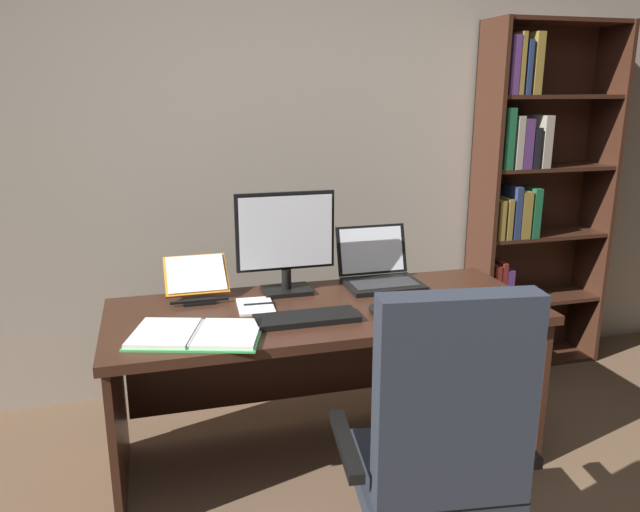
{
  "coord_description": "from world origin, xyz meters",
  "views": [
    {
      "loc": [
        -0.81,
        -1.2,
        1.63
      ],
      "look_at": [
        -0.16,
        1.14,
        0.97
      ],
      "focal_mm": 34.62,
      "sensor_mm": 36.0,
      "label": 1
    }
  ],
  "objects_px": {
    "computer_mouse": "(377,309)",
    "pen": "(260,304)",
    "laptop": "(379,272)",
    "reading_stand_with_book": "(197,279)",
    "open_binder": "(196,334)",
    "bookshelf": "(528,200)",
    "monitor": "(286,243)",
    "notepad": "(255,306)",
    "desk": "(321,341)",
    "office_chair": "(437,468)",
    "keyboard": "(307,318)"
  },
  "relations": [
    {
      "from": "computer_mouse",
      "to": "pen",
      "type": "relative_size",
      "value": 0.74
    },
    {
      "from": "laptop",
      "to": "reading_stand_with_book",
      "type": "xyz_separation_m",
      "value": [
        -0.86,
        0.05,
        0.03
      ]
    },
    {
      "from": "reading_stand_with_book",
      "to": "open_binder",
      "type": "bearing_deg",
      "value": -95.08
    },
    {
      "from": "bookshelf",
      "to": "open_binder",
      "type": "xyz_separation_m",
      "value": [
        -1.98,
        -0.88,
        -0.27
      ]
    },
    {
      "from": "monitor",
      "to": "notepad",
      "type": "height_order",
      "value": "monitor"
    },
    {
      "from": "reading_stand_with_book",
      "to": "monitor",
      "type": "bearing_deg",
      "value": -8.18
    },
    {
      "from": "bookshelf",
      "to": "reading_stand_with_book",
      "type": "bearing_deg",
      "value": -168.6
    },
    {
      "from": "desk",
      "to": "monitor",
      "type": "relative_size",
      "value": 3.96
    },
    {
      "from": "office_chair",
      "to": "keyboard",
      "type": "relative_size",
      "value": 2.58
    },
    {
      "from": "monitor",
      "to": "desk",
      "type": "bearing_deg",
      "value": -53.69
    },
    {
      "from": "computer_mouse",
      "to": "reading_stand_with_book",
      "type": "height_order",
      "value": "reading_stand_with_book"
    },
    {
      "from": "monitor",
      "to": "reading_stand_with_book",
      "type": "height_order",
      "value": "monitor"
    },
    {
      "from": "bookshelf",
      "to": "office_chair",
      "type": "height_order",
      "value": "bookshelf"
    },
    {
      "from": "office_chair",
      "to": "desk",
      "type": "bearing_deg",
      "value": 105.86
    },
    {
      "from": "computer_mouse",
      "to": "monitor",
      "type": "bearing_deg",
      "value": 128.22
    },
    {
      "from": "desk",
      "to": "bookshelf",
      "type": "xyz_separation_m",
      "value": [
        1.42,
        0.61,
        0.47
      ]
    },
    {
      "from": "keyboard",
      "to": "desk",
      "type": "bearing_deg",
      "value": 61.18
    },
    {
      "from": "desk",
      "to": "reading_stand_with_book",
      "type": "relative_size",
      "value": 6.59
    },
    {
      "from": "monitor",
      "to": "computer_mouse",
      "type": "bearing_deg",
      "value": -51.78
    },
    {
      "from": "desk",
      "to": "office_chair",
      "type": "distance_m",
      "value": 0.93
    },
    {
      "from": "open_binder",
      "to": "notepad",
      "type": "xyz_separation_m",
      "value": [
        0.27,
        0.27,
        -0.01
      ]
    },
    {
      "from": "bookshelf",
      "to": "keyboard",
      "type": "xyz_separation_m",
      "value": [
        -1.54,
        -0.83,
        -0.27
      ]
    },
    {
      "from": "office_chair",
      "to": "computer_mouse",
      "type": "distance_m",
      "value": 0.76
    },
    {
      "from": "desk",
      "to": "notepad",
      "type": "height_order",
      "value": "notepad"
    },
    {
      "from": "monitor",
      "to": "notepad",
      "type": "distance_m",
      "value": 0.33
    },
    {
      "from": "bookshelf",
      "to": "notepad",
      "type": "bearing_deg",
      "value": -160.32
    },
    {
      "from": "pen",
      "to": "office_chair",
      "type": "bearing_deg",
      "value": -66.18
    },
    {
      "from": "office_chair",
      "to": "open_binder",
      "type": "xyz_separation_m",
      "value": [
        -0.69,
        0.65,
        0.28
      ]
    },
    {
      "from": "office_chair",
      "to": "keyboard",
      "type": "distance_m",
      "value": 0.79
    },
    {
      "from": "desk",
      "to": "reading_stand_with_book",
      "type": "bearing_deg",
      "value": 157.01
    },
    {
      "from": "office_chair",
      "to": "laptop",
      "type": "xyz_separation_m",
      "value": [
        0.21,
        1.09,
        0.32
      ]
    },
    {
      "from": "keyboard",
      "to": "open_binder",
      "type": "xyz_separation_m",
      "value": [
        -0.44,
        -0.05,
        -0.0
      ]
    },
    {
      "from": "keyboard",
      "to": "notepad",
      "type": "xyz_separation_m",
      "value": [
        -0.17,
        0.22,
        -0.01
      ]
    },
    {
      "from": "pen",
      "to": "keyboard",
      "type": "bearing_deg",
      "value": -55.09
    },
    {
      "from": "reading_stand_with_book",
      "to": "pen",
      "type": "height_order",
      "value": "reading_stand_with_book"
    },
    {
      "from": "bookshelf",
      "to": "keyboard",
      "type": "relative_size",
      "value": 4.75
    },
    {
      "from": "open_binder",
      "to": "pen",
      "type": "height_order",
      "value": "open_binder"
    },
    {
      "from": "laptop",
      "to": "monitor",
      "type": "bearing_deg",
      "value": -178.73
    },
    {
      "from": "computer_mouse",
      "to": "reading_stand_with_book",
      "type": "bearing_deg",
      "value": 147.94
    },
    {
      "from": "monitor",
      "to": "notepad",
      "type": "relative_size",
      "value": 2.21
    },
    {
      "from": "computer_mouse",
      "to": "open_binder",
      "type": "height_order",
      "value": "computer_mouse"
    },
    {
      "from": "bookshelf",
      "to": "notepad",
      "type": "relative_size",
      "value": 9.51
    },
    {
      "from": "reading_stand_with_book",
      "to": "office_chair",
      "type": "bearing_deg",
      "value": -60.13
    },
    {
      "from": "bookshelf",
      "to": "pen",
      "type": "xyz_separation_m",
      "value": [
        -1.69,
        -0.61,
        -0.26
      ]
    },
    {
      "from": "keyboard",
      "to": "open_binder",
      "type": "height_order",
      "value": "same"
    },
    {
      "from": "bookshelf",
      "to": "pen",
      "type": "distance_m",
      "value": 1.82
    },
    {
      "from": "monitor",
      "to": "open_binder",
      "type": "height_order",
      "value": "monitor"
    },
    {
      "from": "laptop",
      "to": "open_binder",
      "type": "distance_m",
      "value": 1.0
    },
    {
      "from": "computer_mouse",
      "to": "open_binder",
      "type": "distance_m",
      "value": 0.75
    },
    {
      "from": "computer_mouse",
      "to": "pen",
      "type": "distance_m",
      "value": 0.5
    }
  ]
}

